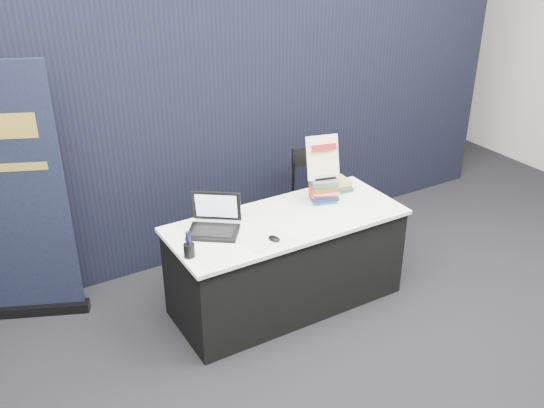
{
  "coord_description": "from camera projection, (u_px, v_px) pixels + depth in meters",
  "views": [
    {
      "loc": [
        -2.13,
        -2.82,
        2.89
      ],
      "look_at": [
        -0.13,
        0.55,
        0.91
      ],
      "focal_mm": 40.0,
      "sensor_mm": 36.0,
      "label": 1
    }
  ],
  "objects": [
    {
      "name": "stacking_chair",
      "position": [
        324.0,
        197.0,
        5.32
      ],
      "size": [
        0.49,
        0.49,
        0.97
      ],
      "rotation": [
        0.0,
        0.0,
        -0.11
      ],
      "color": "black",
      "rests_on": "floor"
    },
    {
      "name": "wall_back",
      "position": [
        124.0,
        13.0,
        6.72
      ],
      "size": [
        8.0,
        0.02,
        3.5
      ],
      "primitive_type": "cube",
      "color": "#AEACA5",
      "rests_on": "floor"
    },
    {
      "name": "mouse",
      "position": [
        274.0,
        239.0,
        4.23
      ],
      "size": [
        0.09,
        0.11,
        0.03
      ],
      "primitive_type": "ellipsoid",
      "rotation": [
        0.0,
        0.0,
        0.29
      ],
      "color": "black",
      "rests_on": "display_table"
    },
    {
      "name": "laptop",
      "position": [
        210.0,
        223.0,
        4.33
      ],
      "size": [
        0.44,
        0.46,
        0.27
      ],
      "rotation": [
        0.0,
        0.0,
        -0.63
      ],
      "color": "black",
      "rests_on": "display_table"
    },
    {
      "name": "brochure_mid",
      "position": [
        214.0,
        260.0,
        4.0
      ],
      "size": [
        0.33,
        0.26,
        0.0
      ],
      "primitive_type": "cube",
      "rotation": [
        0.0,
        0.0,
        0.17
      ],
      "color": "white",
      "rests_on": "display_table"
    },
    {
      "name": "brochure_left",
      "position": [
        217.0,
        260.0,
        4.01
      ],
      "size": [
        0.34,
        0.26,
        0.0
      ],
      "primitive_type": "cube",
      "rotation": [
        0.0,
        0.0,
        0.15
      ],
      "color": "silver",
      "rests_on": "display_table"
    },
    {
      "name": "pen_cup",
      "position": [
        189.0,
        250.0,
        4.02
      ],
      "size": [
        0.08,
        0.08,
        0.1
      ],
      "primitive_type": "cylinder",
      "rotation": [
        0.0,
        0.0,
        -0.12
      ],
      "color": "black",
      "rests_on": "display_table"
    },
    {
      "name": "book_stack_tall",
      "position": [
        324.0,
        190.0,
        4.75
      ],
      "size": [
        0.24,
        0.21,
        0.19
      ],
      "rotation": [
        0.0,
        0.0,
        -0.33
      ],
      "color": "#1B6962",
      "rests_on": "display_table"
    },
    {
      "name": "floor",
      "position": [
        325.0,
        340.0,
        4.44
      ],
      "size": [
        8.0,
        8.0,
        0.0
      ],
      "primitive_type": "plane",
      "color": "black",
      "rests_on": "ground"
    },
    {
      "name": "display_table",
      "position": [
        286.0,
        261.0,
        4.69
      ],
      "size": [
        1.8,
        0.75,
        0.75
      ],
      "color": "black",
      "rests_on": "floor"
    },
    {
      "name": "pullup_banner",
      "position": [
        13.0,
        213.0,
        4.33
      ],
      "size": [
        0.81,
        0.43,
        1.98
      ],
      "rotation": [
        0.0,
        0.0,
        -0.41
      ],
      "color": "black",
      "rests_on": "floor"
    },
    {
      "name": "book_stack_short",
      "position": [
        335.0,
        185.0,
        4.94
      ],
      "size": [
        0.24,
        0.2,
        0.09
      ],
      "rotation": [
        0.0,
        0.0,
        -0.16
      ],
      "color": "#1E7232",
      "rests_on": "display_table"
    },
    {
      "name": "brochure_right",
      "position": [
        268.0,
        240.0,
        4.24
      ],
      "size": [
        0.36,
        0.27,
        0.0
      ],
      "primitive_type": "cube",
      "rotation": [
        0.0,
        0.0,
        0.07
      ],
      "color": "silver",
      "rests_on": "display_table"
    },
    {
      "name": "drape_partition",
      "position": [
        222.0,
        122.0,
        5.13
      ],
      "size": [
        6.0,
        0.08,
        2.4
      ],
      "primitive_type": "cube",
      "color": "black",
      "rests_on": "floor"
    },
    {
      "name": "info_sign",
      "position": [
        323.0,
        158.0,
        4.66
      ],
      "size": [
        0.27,
        0.16,
        0.35
      ],
      "rotation": [
        0.0,
        0.0,
        -0.25
      ],
      "color": "black",
      "rests_on": "book_stack_tall"
    }
  ]
}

